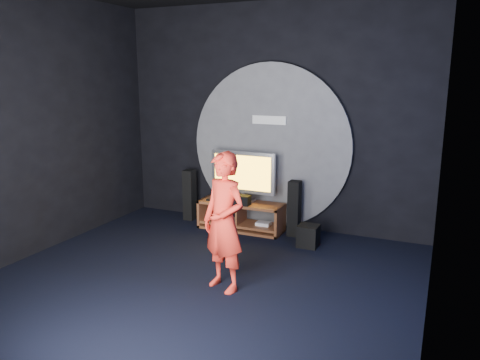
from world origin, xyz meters
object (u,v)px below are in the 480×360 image
at_px(subwoofer, 308,236).
at_px(tv, 243,174).
at_px(player, 224,222).
at_px(media_console, 242,218).
at_px(tower_speaker_right, 294,208).
at_px(tower_speaker_left, 190,195).

bearing_deg(subwoofer, tv, 162.86).
distance_m(tv, player, 2.18).
relative_size(media_console, tv, 1.27).
relative_size(tv, player, 0.67).
bearing_deg(tower_speaker_right, tv, -179.69).
bearing_deg(tv, player, -71.99).
distance_m(tower_speaker_left, player, 2.76).
xyz_separation_m(tv, subwoofer, (1.18, -0.36, -0.73)).
height_order(tv, tower_speaker_right, tv).
bearing_deg(tower_speaker_left, tower_speaker_right, -2.33).
height_order(tower_speaker_right, subwoofer, tower_speaker_right).
distance_m(media_console, tower_speaker_right, 0.88).
bearing_deg(subwoofer, tower_speaker_right, 131.94).
height_order(tv, subwoofer, tv).
bearing_deg(tv, tower_speaker_right, 0.31).
bearing_deg(media_console, player, -71.61).
bearing_deg(subwoofer, tower_speaker_left, 168.55).
height_order(tower_speaker_left, subwoofer, tower_speaker_left).
bearing_deg(tv, tower_speaker_left, 175.47).
bearing_deg(tower_speaker_left, player, -51.86).
distance_m(tower_speaker_right, subwoofer, 0.56).
height_order(media_console, tower_speaker_left, tower_speaker_left).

